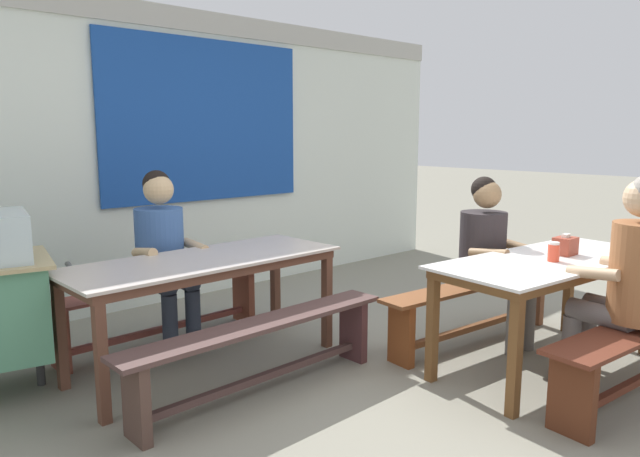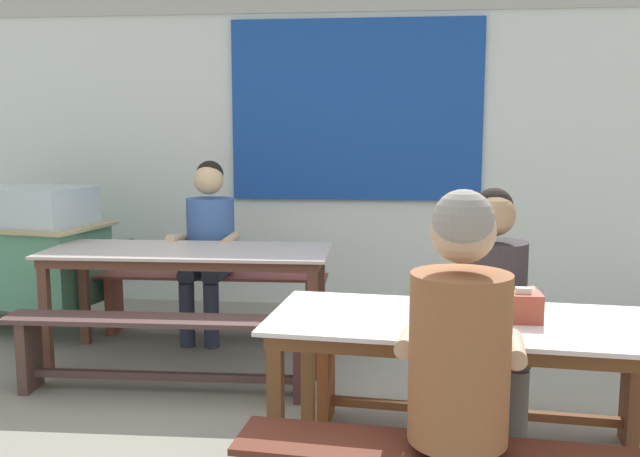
# 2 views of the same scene
# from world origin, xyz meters

# --- Properties ---
(ground_plane) EXTENTS (40.00, 40.00, 0.00)m
(ground_plane) POSITION_xyz_m (0.00, 0.00, 0.00)
(ground_plane) COLOR gray
(backdrop_wall) EXTENTS (6.82, 0.23, 2.71)m
(backdrop_wall) POSITION_xyz_m (0.01, 2.83, 1.42)
(backdrop_wall) COLOR silver
(backdrop_wall) RESTS_ON ground_plane
(dining_table_far) EXTENTS (1.88, 0.77, 0.76)m
(dining_table_far) POSITION_xyz_m (-0.87, 1.16, 0.69)
(dining_table_far) COLOR #BDB0A5
(dining_table_far) RESTS_ON ground_plane
(dining_table_near) EXTENTS (1.81, 0.89, 0.76)m
(dining_table_near) POSITION_xyz_m (0.84, -0.40, 0.68)
(dining_table_near) COLOR silver
(dining_table_near) RESTS_ON ground_plane
(bench_far_back) EXTENTS (1.76, 0.32, 0.46)m
(bench_far_back) POSITION_xyz_m (-0.88, 1.77, 0.30)
(bench_far_back) COLOR brown
(bench_far_back) RESTS_ON ground_plane
(bench_far_front) EXTENTS (1.87, 0.30, 0.46)m
(bench_far_front) POSITION_xyz_m (-0.85, 0.55, 0.31)
(bench_far_front) COLOR #49322F
(bench_far_front) RESTS_ON ground_plane
(bench_near_back) EXTENTS (1.78, 0.41, 0.46)m
(bench_near_back) POSITION_xyz_m (0.89, 0.21, 0.31)
(bench_near_back) COLOR brown
(bench_near_back) RESTS_ON ground_plane
(food_cart) EXTENTS (1.84, 1.02, 1.12)m
(food_cart) POSITION_xyz_m (-2.43, 1.72, 0.65)
(food_cart) COLOR #53936F
(food_cart) RESTS_ON ground_plane
(person_near_front) EXTENTS (0.48, 0.57, 1.36)m
(person_near_front) POSITION_xyz_m (0.72, -0.94, 0.78)
(person_near_front) COLOR #635B5B
(person_near_front) RESTS_ON ground_plane
(person_center_facing) EXTENTS (0.48, 0.55, 1.31)m
(person_center_facing) POSITION_xyz_m (-0.88, 1.72, 0.76)
(person_center_facing) COLOR #2D3545
(person_center_facing) RESTS_ON ground_plane
(person_right_near_table) EXTENTS (0.46, 0.58, 1.26)m
(person_right_near_table) POSITION_xyz_m (0.97, 0.13, 0.72)
(person_right_near_table) COLOR #635E59
(person_right_near_table) RESTS_ON ground_plane
(tissue_box) EXTENTS (0.15, 0.12, 0.14)m
(tissue_box) POSITION_xyz_m (1.02, -0.41, 0.82)
(tissue_box) COLOR #963E2C
(tissue_box) RESTS_ON dining_table_near
(condiment_jar) EXTENTS (0.07, 0.07, 0.13)m
(condiment_jar) POSITION_xyz_m (0.75, -0.46, 0.82)
(condiment_jar) COLOR #DD452D
(condiment_jar) RESTS_ON dining_table_near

